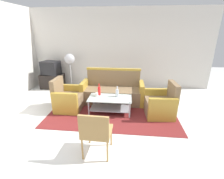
{
  "coord_description": "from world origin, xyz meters",
  "views": [
    {
      "loc": [
        0.36,
        -3.0,
        2.04
      ],
      "look_at": [
        -0.04,
        0.8,
        0.65
      ],
      "focal_mm": 26.13,
      "sensor_mm": 36.0,
      "label": 1
    }
  ],
  "objects_px": {
    "couch": "(113,92)",
    "bottle_red": "(99,91)",
    "armchair_left": "(68,99)",
    "television": "(51,68)",
    "cup": "(97,95)",
    "armchair_right": "(161,104)",
    "tv_stand": "(53,81)",
    "pedestal_fan": "(70,61)",
    "coffee_table": "(110,103)",
    "wicker_chair": "(96,131)",
    "bottle_clear": "(117,93)"
  },
  "relations": [
    {
      "from": "couch",
      "to": "bottle_red",
      "type": "height_order",
      "value": "couch"
    },
    {
      "from": "armchair_left",
      "to": "television",
      "type": "height_order",
      "value": "television"
    },
    {
      "from": "couch",
      "to": "cup",
      "type": "xyz_separation_m",
      "value": [
        -0.35,
        -0.64,
        0.14
      ]
    },
    {
      "from": "armchair_right",
      "to": "tv_stand",
      "type": "distance_m",
      "value": 4.03
    },
    {
      "from": "couch",
      "to": "armchair_right",
      "type": "distance_m",
      "value": 1.47
    },
    {
      "from": "television",
      "to": "pedestal_fan",
      "type": "distance_m",
      "value": 0.76
    },
    {
      "from": "coffee_table",
      "to": "television",
      "type": "xyz_separation_m",
      "value": [
        -2.36,
        1.71,
        0.49
      ]
    },
    {
      "from": "tv_stand",
      "to": "wicker_chair",
      "type": "relative_size",
      "value": 0.95
    },
    {
      "from": "wicker_chair",
      "to": "television",
      "type": "bearing_deg",
      "value": 126.99
    },
    {
      "from": "bottle_red",
      "to": "tv_stand",
      "type": "relative_size",
      "value": 0.4
    },
    {
      "from": "bottle_red",
      "to": "pedestal_fan",
      "type": "height_order",
      "value": "pedestal_fan"
    },
    {
      "from": "armchair_right",
      "to": "bottle_clear",
      "type": "bearing_deg",
      "value": 80.52
    },
    {
      "from": "cup",
      "to": "television",
      "type": "bearing_deg",
      "value": 140.3
    },
    {
      "from": "tv_stand",
      "to": "television",
      "type": "xyz_separation_m",
      "value": [
        0.0,
        0.0,
        0.5
      ]
    },
    {
      "from": "couch",
      "to": "cup",
      "type": "distance_m",
      "value": 0.75
    },
    {
      "from": "tv_stand",
      "to": "wicker_chair",
      "type": "distance_m",
      "value": 4.05
    },
    {
      "from": "tv_stand",
      "to": "pedestal_fan",
      "type": "relative_size",
      "value": 0.63
    },
    {
      "from": "cup",
      "to": "wicker_chair",
      "type": "bearing_deg",
      "value": -79.38
    },
    {
      "from": "pedestal_fan",
      "to": "coffee_table",
      "type": "bearing_deg",
      "value": -46.86
    },
    {
      "from": "cup",
      "to": "pedestal_fan",
      "type": "bearing_deg",
      "value": 127.05
    },
    {
      "from": "armchair_left",
      "to": "pedestal_fan",
      "type": "bearing_deg",
      "value": -163.68
    },
    {
      "from": "bottle_clear",
      "to": "bottle_red",
      "type": "relative_size",
      "value": 0.9
    },
    {
      "from": "armchair_right",
      "to": "pedestal_fan",
      "type": "distance_m",
      "value": 3.5
    },
    {
      "from": "armchair_right",
      "to": "wicker_chair",
      "type": "height_order",
      "value": "armchair_right"
    },
    {
      "from": "coffee_table",
      "to": "bottle_clear",
      "type": "relative_size",
      "value": 3.84
    },
    {
      "from": "television",
      "to": "bottle_red",
      "type": "bearing_deg",
      "value": 153.87
    },
    {
      "from": "television",
      "to": "wicker_chair",
      "type": "bearing_deg",
      "value": 135.89
    },
    {
      "from": "pedestal_fan",
      "to": "wicker_chair",
      "type": "relative_size",
      "value": 1.51
    },
    {
      "from": "cup",
      "to": "armchair_right",
      "type": "bearing_deg",
      "value": -2.28
    },
    {
      "from": "television",
      "to": "tv_stand",
      "type": "bearing_deg",
      "value": 90.0
    },
    {
      "from": "coffee_table",
      "to": "couch",
      "type": "bearing_deg",
      "value": 90.38
    },
    {
      "from": "couch",
      "to": "armchair_right",
      "type": "xyz_separation_m",
      "value": [
        1.29,
        -0.71,
        -0.03
      ]
    },
    {
      "from": "bottle_red",
      "to": "pedestal_fan",
      "type": "xyz_separation_m",
      "value": [
        -1.34,
        1.6,
        0.48
      ]
    },
    {
      "from": "wicker_chair",
      "to": "tv_stand",
      "type": "bearing_deg",
      "value": 127.02
    },
    {
      "from": "cup",
      "to": "couch",
      "type": "bearing_deg",
      "value": 61.22
    },
    {
      "from": "bottle_red",
      "to": "television",
      "type": "height_order",
      "value": "television"
    },
    {
      "from": "couch",
      "to": "armchair_right",
      "type": "relative_size",
      "value": 2.12
    },
    {
      "from": "armchair_right",
      "to": "coffee_table",
      "type": "distance_m",
      "value": 1.28
    },
    {
      "from": "television",
      "to": "pedestal_fan",
      "type": "bearing_deg",
      "value": -165.17
    },
    {
      "from": "cup",
      "to": "television",
      "type": "xyz_separation_m",
      "value": [
        -2.0,
        1.66,
        0.3
      ]
    },
    {
      "from": "armchair_right",
      "to": "tv_stand",
      "type": "xyz_separation_m",
      "value": [
        -3.64,
        1.73,
        -0.03
      ]
    },
    {
      "from": "bottle_clear",
      "to": "television",
      "type": "bearing_deg",
      "value": 147.44
    },
    {
      "from": "bottle_clear",
      "to": "cup",
      "type": "distance_m",
      "value": 0.54
    },
    {
      "from": "couch",
      "to": "pedestal_fan",
      "type": "bearing_deg",
      "value": -32.66
    },
    {
      "from": "bottle_clear",
      "to": "bottle_red",
      "type": "height_order",
      "value": "bottle_red"
    },
    {
      "from": "bottle_red",
      "to": "cup",
      "type": "xyz_separation_m",
      "value": [
        -0.05,
        -0.11,
        -0.07
      ]
    },
    {
      "from": "armchair_right",
      "to": "bottle_clear",
      "type": "height_order",
      "value": "armchair_right"
    },
    {
      "from": "armchair_left",
      "to": "tv_stand",
      "type": "bearing_deg",
      "value": -143.7
    },
    {
      "from": "bottle_clear",
      "to": "television",
      "type": "relative_size",
      "value": 0.43
    },
    {
      "from": "armchair_left",
      "to": "pedestal_fan",
      "type": "xyz_separation_m",
      "value": [
        -0.5,
        1.69,
        0.73
      ]
    }
  ]
}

